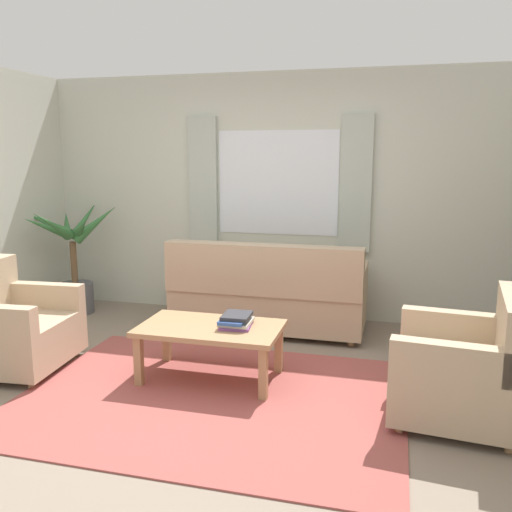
# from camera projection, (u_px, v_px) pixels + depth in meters

# --- Properties ---
(ground_plane) EXTENTS (6.24, 6.24, 0.00)m
(ground_plane) POSITION_uv_depth(u_px,v_px,m) (211.00, 398.00, 3.95)
(ground_plane) COLOR gray
(wall_back) EXTENTS (5.32, 0.12, 2.60)m
(wall_back) POSITION_uv_depth(u_px,v_px,m) (279.00, 197.00, 5.85)
(wall_back) COLOR beige
(wall_back) RESTS_ON ground_plane
(window_with_curtains) EXTENTS (1.98, 0.07, 1.40)m
(window_with_curtains) POSITION_uv_depth(u_px,v_px,m) (277.00, 183.00, 5.75)
(window_with_curtains) COLOR white
(area_rug) EXTENTS (2.77, 2.07, 0.01)m
(area_rug) POSITION_uv_depth(u_px,v_px,m) (211.00, 398.00, 3.95)
(area_rug) COLOR #9E4C47
(area_rug) RESTS_ON ground_plane
(couch) EXTENTS (1.90, 0.82, 0.92)m
(couch) POSITION_uv_depth(u_px,v_px,m) (268.00, 295.00, 5.40)
(couch) COLOR tan
(couch) RESTS_ON ground_plane
(armchair_left) EXTENTS (0.88, 0.90, 0.88)m
(armchair_left) POSITION_uv_depth(u_px,v_px,m) (10.00, 327.00, 4.46)
(armchair_left) COLOR tan
(armchair_left) RESTS_ON ground_plane
(armchair_right) EXTENTS (0.90, 0.92, 0.88)m
(armchair_right) POSITION_uv_depth(u_px,v_px,m) (467.00, 369.00, 3.58)
(armchair_right) COLOR tan
(armchair_right) RESTS_ON ground_plane
(coffee_table) EXTENTS (1.10, 0.64, 0.44)m
(coffee_table) POSITION_uv_depth(u_px,v_px,m) (210.00, 333.00, 4.21)
(coffee_table) COLOR #A87F56
(coffee_table) RESTS_ON ground_plane
(book_stack_on_table) EXTENTS (0.26, 0.33, 0.10)m
(book_stack_on_table) POSITION_uv_depth(u_px,v_px,m) (236.00, 320.00, 4.19)
(book_stack_on_table) COLOR #7F478C
(book_stack_on_table) RESTS_ON coffee_table
(potted_plant) EXTENTS (1.16, 1.24, 1.23)m
(potted_plant) POSITION_uv_depth(u_px,v_px,m) (74.00, 263.00, 5.97)
(potted_plant) COLOR #56565B
(potted_plant) RESTS_ON ground_plane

